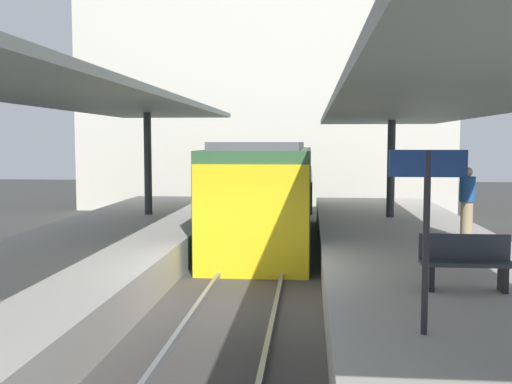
{
  "coord_description": "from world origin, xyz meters",
  "views": [
    {
      "loc": [
        1.34,
        -10.94,
        3.3
      ],
      "look_at": [
        -0.23,
        6.38,
        1.85
      ],
      "focal_mm": 42.09,
      "sensor_mm": 36.0,
      "label": 1
    }
  ],
  "objects_px": {
    "commuter_train": "(267,193)",
    "platform_sign": "(427,200)",
    "platform_bench": "(466,260)",
    "passenger_near_bench": "(467,202)"
  },
  "relations": [
    {
      "from": "platform_bench",
      "to": "passenger_near_bench",
      "type": "distance_m",
      "value": 5.21
    },
    {
      "from": "platform_bench",
      "to": "passenger_near_bench",
      "type": "xyz_separation_m",
      "value": [
        1.28,
        5.04,
        0.42
      ]
    },
    {
      "from": "commuter_train",
      "to": "platform_sign",
      "type": "distance_m",
      "value": 11.6
    },
    {
      "from": "commuter_train",
      "to": "platform_bench",
      "type": "distance_m",
      "value": 9.73
    },
    {
      "from": "platform_sign",
      "to": "commuter_train",
      "type": "bearing_deg",
      "value": 103.57
    },
    {
      "from": "commuter_train",
      "to": "platform_sign",
      "type": "height_order",
      "value": "commuter_train"
    },
    {
      "from": "passenger_near_bench",
      "to": "platform_bench",
      "type": "bearing_deg",
      "value": -104.28
    },
    {
      "from": "commuter_train",
      "to": "platform_bench",
      "type": "xyz_separation_m",
      "value": [
        3.76,
        -8.97,
        -0.26
      ]
    },
    {
      "from": "commuter_train",
      "to": "passenger_near_bench",
      "type": "distance_m",
      "value": 6.4
    },
    {
      "from": "platform_bench",
      "to": "commuter_train",
      "type": "bearing_deg",
      "value": 112.74
    }
  ]
}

